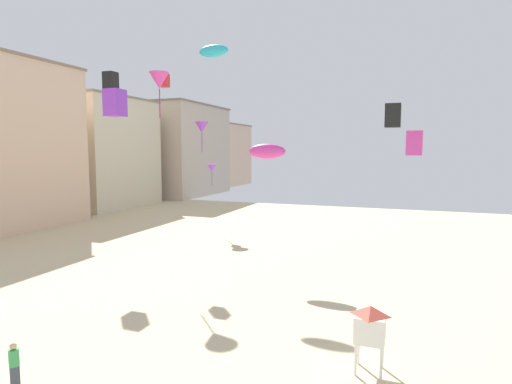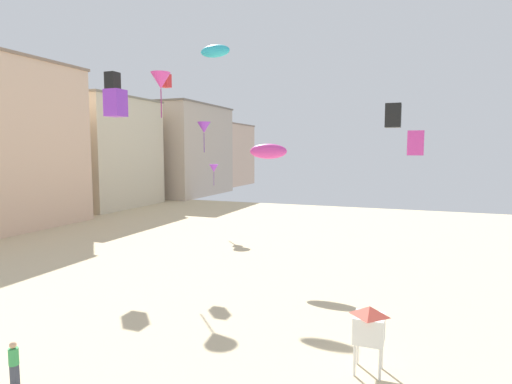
{
  "view_description": "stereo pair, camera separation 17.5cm",
  "coord_description": "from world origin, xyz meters",
  "px_view_note": "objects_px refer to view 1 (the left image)",
  "views": [
    {
      "loc": [
        12.38,
        -2.13,
        8.28
      ],
      "look_at": [
        5.35,
        16.73,
        6.29
      ],
      "focal_mm": 29.45,
      "sensor_mm": 36.0,
      "label": 1
    },
    {
      "loc": [
        12.54,
        -2.06,
        8.28
      ],
      "look_at": [
        5.35,
        16.73,
        6.29
      ],
      "focal_mm": 29.45,
      "sensor_mm": 36.0,
      "label": 2
    }
  ],
  "objects_px": {
    "kite_red_box": "(164,81)",
    "kite_black_box_3": "(393,116)",
    "lifeguard_stand": "(370,324)",
    "kite_purple_delta": "(202,127)",
    "kite_cyan_parafoil": "(214,51)",
    "kite_purple_delta_2": "(212,168)",
    "kite_magenta_delta": "(159,81)",
    "kite_magenta_box": "(414,143)",
    "kite_purple_box": "(115,103)",
    "kite_flyer": "(14,363)",
    "kite_magenta_parafoil": "(267,151)",
    "kite_black_box_2": "(111,81)"
  },
  "relations": [
    {
      "from": "kite_magenta_box",
      "to": "kite_red_box",
      "type": "height_order",
      "value": "kite_red_box"
    },
    {
      "from": "kite_flyer",
      "to": "kite_black_box_3",
      "type": "relative_size",
      "value": 1.52
    },
    {
      "from": "kite_red_box",
      "to": "kite_purple_delta",
      "type": "xyz_separation_m",
      "value": [
        -2.43,
        11.04,
        -3.17
      ]
    },
    {
      "from": "kite_black_box_2",
      "to": "kite_red_box",
      "type": "bearing_deg",
      "value": 38.39
    },
    {
      "from": "lifeguard_stand",
      "to": "kite_magenta_box",
      "type": "xyz_separation_m",
      "value": [
        1.33,
        12.89,
        6.91
      ]
    },
    {
      "from": "kite_purple_box",
      "to": "kite_black_box_3",
      "type": "bearing_deg",
      "value": 12.76
    },
    {
      "from": "kite_magenta_box",
      "to": "kite_magenta_parafoil",
      "type": "bearing_deg",
      "value": -179.94
    },
    {
      "from": "kite_magenta_delta",
      "to": "kite_red_box",
      "type": "bearing_deg",
      "value": 116.68
    },
    {
      "from": "kite_magenta_parafoil",
      "to": "lifeguard_stand",
      "type": "bearing_deg",
      "value": -56.61
    },
    {
      "from": "lifeguard_stand",
      "to": "kite_purple_delta",
      "type": "height_order",
      "value": "kite_purple_delta"
    },
    {
      "from": "kite_black_box_2",
      "to": "kite_cyan_parafoil",
      "type": "relative_size",
      "value": 0.58
    },
    {
      "from": "kite_magenta_box",
      "to": "kite_black_box_3",
      "type": "relative_size",
      "value": 1.43
    },
    {
      "from": "kite_magenta_box",
      "to": "kite_black_box_2",
      "type": "distance_m",
      "value": 23.05
    },
    {
      "from": "kite_magenta_box",
      "to": "kite_magenta_delta",
      "type": "height_order",
      "value": "kite_magenta_delta"
    },
    {
      "from": "kite_red_box",
      "to": "kite_cyan_parafoil",
      "type": "relative_size",
      "value": 0.43
    },
    {
      "from": "kite_magenta_box",
      "to": "kite_cyan_parafoil",
      "type": "distance_m",
      "value": 16.5
    },
    {
      "from": "kite_magenta_box",
      "to": "kite_purple_box",
      "type": "xyz_separation_m",
      "value": [
        -14.0,
        -11.11,
        1.88
      ]
    },
    {
      "from": "kite_flyer",
      "to": "kite_black_box_3",
      "type": "distance_m",
      "value": 18.02
    },
    {
      "from": "lifeguard_stand",
      "to": "kite_magenta_box",
      "type": "bearing_deg",
      "value": 99.63
    },
    {
      "from": "kite_magenta_delta",
      "to": "kite_black_box_3",
      "type": "distance_m",
      "value": 18.29
    },
    {
      "from": "kite_magenta_box",
      "to": "kite_purple_box",
      "type": "distance_m",
      "value": 17.98
    },
    {
      "from": "kite_purple_delta_2",
      "to": "kite_purple_box",
      "type": "bearing_deg",
      "value": -76.22
    },
    {
      "from": "kite_red_box",
      "to": "kite_black_box_3",
      "type": "height_order",
      "value": "kite_red_box"
    },
    {
      "from": "kite_flyer",
      "to": "kite_magenta_delta",
      "type": "height_order",
      "value": "kite_magenta_delta"
    },
    {
      "from": "kite_magenta_parafoil",
      "to": "kite_black_box_3",
      "type": "height_order",
      "value": "kite_black_box_3"
    },
    {
      "from": "kite_magenta_box",
      "to": "kite_red_box",
      "type": "relative_size",
      "value": 1.46
    },
    {
      "from": "kite_magenta_delta",
      "to": "kite_purple_delta_2",
      "type": "distance_m",
      "value": 13.48
    },
    {
      "from": "kite_magenta_parafoil",
      "to": "kite_purple_delta_2",
      "type": "distance_m",
      "value": 13.75
    },
    {
      "from": "kite_red_box",
      "to": "kite_magenta_box",
      "type": "bearing_deg",
      "value": -4.74
    },
    {
      "from": "kite_magenta_delta",
      "to": "kite_purple_delta_2",
      "type": "xyz_separation_m",
      "value": [
        -1.5,
        11.49,
        -6.89
      ]
    },
    {
      "from": "lifeguard_stand",
      "to": "kite_cyan_parafoil",
      "type": "bearing_deg",
      "value": 148.35
    },
    {
      "from": "kite_flyer",
      "to": "kite_black_box_2",
      "type": "relative_size",
      "value": 1.15
    },
    {
      "from": "kite_magenta_delta",
      "to": "kite_black_box_3",
      "type": "bearing_deg",
      "value": -21.58
    },
    {
      "from": "kite_cyan_parafoil",
      "to": "kite_purple_delta_2",
      "type": "bearing_deg",
      "value": 117.84
    },
    {
      "from": "kite_flyer",
      "to": "kite_purple_box",
      "type": "bearing_deg",
      "value": -46.08
    },
    {
      "from": "kite_magenta_delta",
      "to": "kite_magenta_parafoil",
      "type": "xyz_separation_m",
      "value": [
        7.83,
        1.55,
        -5.16
      ]
    },
    {
      "from": "kite_black_box_2",
      "to": "kite_purple_delta_2",
      "type": "xyz_separation_m",
      "value": [
        3.33,
        10.9,
        -7.2
      ]
    },
    {
      "from": "lifeguard_stand",
      "to": "kite_purple_delta_2",
      "type": "relative_size",
      "value": 1.18
    },
    {
      "from": "kite_purple_delta",
      "to": "kite_purple_delta_2",
      "type": "distance_m",
      "value": 5.66
    },
    {
      "from": "kite_purple_box",
      "to": "kite_black_box_3",
      "type": "relative_size",
      "value": 1.23
    },
    {
      "from": "kite_flyer",
      "to": "kite_magenta_parafoil",
      "type": "height_order",
      "value": "kite_magenta_parafoil"
    },
    {
      "from": "kite_magenta_box",
      "to": "kite_black_box_3",
      "type": "distance_m",
      "value": 8.29
    },
    {
      "from": "kite_black_box_3",
      "to": "kite_cyan_parafoil",
      "type": "xyz_separation_m",
      "value": [
        -13.8,
        9.76,
        6.08
      ]
    },
    {
      "from": "lifeguard_stand",
      "to": "kite_magenta_box",
      "type": "height_order",
      "value": "kite_magenta_box"
    },
    {
      "from": "kite_magenta_delta",
      "to": "kite_black_box_3",
      "type": "relative_size",
      "value": 3.06
    },
    {
      "from": "kite_flyer",
      "to": "kite_cyan_parafoil",
      "type": "distance_m",
      "value": 25.03
    },
    {
      "from": "lifeguard_stand",
      "to": "kite_purple_box",
      "type": "xyz_separation_m",
      "value": [
        -12.67,
        1.78,
        8.79
      ]
    },
    {
      "from": "lifeguard_stand",
      "to": "kite_magenta_delta",
      "type": "distance_m",
      "value": 22.99
    },
    {
      "from": "kite_purple_delta",
      "to": "kite_purple_box",
      "type": "bearing_deg",
      "value": -72.1
    },
    {
      "from": "kite_red_box",
      "to": "kite_black_box_3",
      "type": "xyz_separation_m",
      "value": [
        18.28,
        -9.76,
        -4.09
      ]
    }
  ]
}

